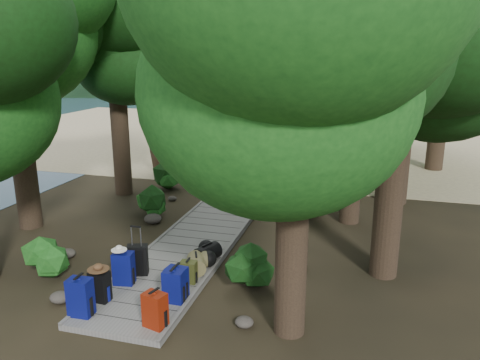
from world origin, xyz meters
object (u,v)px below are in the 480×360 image
(duffel_right_khaki, at_px, (196,264))
(backpack_right_b, at_px, (174,285))
(backpack_left_a, at_px, (80,295))
(sun_lounger, at_px, (359,160))
(backpack_right_a, at_px, (155,308))
(duffel_right_black, at_px, (207,253))
(kayak, at_px, (221,151))
(lone_suitcase_on_sand, at_px, (272,163))
(backpack_right_d, at_px, (188,271))
(backpack_left_b, at_px, (100,285))
(suitcase_on_boardwalk, at_px, (138,260))
(backpack_right_c, at_px, (177,281))
(backpack_left_c, at_px, (124,266))

(duffel_right_khaki, bearing_deg, backpack_right_b, -112.50)
(backpack_left_a, distance_m, sun_lounger, 14.66)
(backpack_right_a, distance_m, duffel_right_black, 2.82)
(kayak, bearing_deg, lone_suitcase_on_sand, -53.49)
(backpack_right_b, relative_size, backpack_right_d, 1.38)
(backpack_left_b, bearing_deg, backpack_right_d, 45.19)
(duffel_right_black, bearing_deg, suitcase_on_boardwalk, -116.07)
(backpack_right_b, height_order, kayak, backpack_right_b)
(backpack_left_b, xyz_separation_m, kayak, (-2.06, 14.34, -0.28))
(kayak, relative_size, sun_lounger, 1.52)
(suitcase_on_boardwalk, bearing_deg, duffel_right_khaki, 2.38)
(duffel_right_khaki, bearing_deg, duffel_right_black, 61.44)
(backpack_right_a, xyz_separation_m, sun_lounger, (3.13, 13.88, -0.12))
(backpack_left_b, relative_size, backpack_right_c, 0.98)
(backpack_left_c, height_order, lone_suitcase_on_sand, backpack_left_c)
(backpack_left_b, xyz_separation_m, lone_suitcase_on_sand, (1.04, 11.77, -0.11))
(duffel_right_khaki, relative_size, duffel_right_black, 0.94)
(duffel_right_black, bearing_deg, backpack_left_b, -98.16)
(backpack_left_c, bearing_deg, backpack_right_d, 8.80)
(lone_suitcase_on_sand, height_order, kayak, lone_suitcase_on_sand)
(backpack_right_b, xyz_separation_m, duffel_right_khaki, (-0.03, 1.33, -0.16))
(duffel_right_black, bearing_deg, backpack_right_c, -67.13)
(backpack_right_a, xyz_separation_m, lone_suitcase_on_sand, (-0.40, 12.30, -0.13))
(suitcase_on_boardwalk, relative_size, sun_lounger, 0.33)
(backpack_left_b, relative_size, backpack_right_a, 0.96)
(backpack_right_c, height_order, backpack_right_d, backpack_right_c)
(backpack_right_b, relative_size, duffel_right_black, 1.13)
(backpack_right_b, relative_size, backpack_right_c, 1.04)
(kayak, bearing_deg, backpack_right_b, -89.78)
(backpack_right_c, bearing_deg, backpack_right_b, -79.14)
(suitcase_on_boardwalk, bearing_deg, lone_suitcase_on_sand, 67.07)
(backpack_left_b, distance_m, sun_lounger, 14.10)
(backpack_left_a, relative_size, backpack_right_c, 1.16)
(backpack_right_d, xyz_separation_m, sun_lounger, (3.17, 12.16, -0.03))
(backpack_right_a, bearing_deg, backpack_left_b, 175.18)
(backpack_right_a, relative_size, suitcase_on_boardwalk, 1.05)
(backpack_right_a, height_order, backpack_right_b, backpack_right_b)
(backpack_right_b, relative_size, lone_suitcase_on_sand, 1.09)
(backpack_left_c, xyz_separation_m, backpack_right_c, (1.30, -0.22, -0.04))
(backpack_left_a, relative_size, backpack_right_b, 1.12)
(backpack_right_a, xyz_separation_m, duffel_right_khaki, (-0.06, 2.22, -0.16))
(backpack_left_a, xyz_separation_m, lone_suitcase_on_sand, (1.09, 12.33, -0.17))
(duffel_right_khaki, relative_size, sun_lounger, 0.29)
(lone_suitcase_on_sand, bearing_deg, backpack_right_a, -72.61)
(suitcase_on_boardwalk, distance_m, lone_suitcase_on_sand, 10.57)
(backpack_left_b, distance_m, backpack_left_c, 0.78)
(duffel_right_black, bearing_deg, backpack_left_c, -107.43)
(backpack_left_c, bearing_deg, backpack_right_a, -53.30)
(backpack_left_b, xyz_separation_m, sun_lounger, (4.57, 13.34, -0.11))
(backpack_right_b, height_order, duffel_right_khaki, backpack_right_b)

